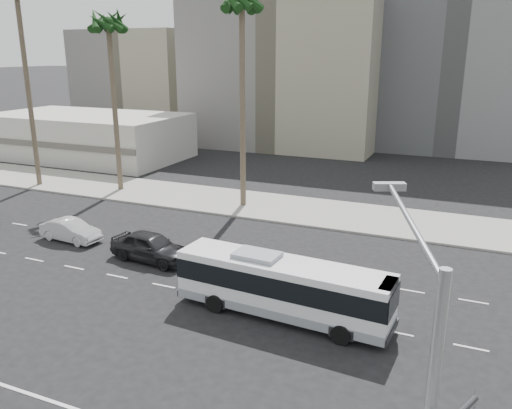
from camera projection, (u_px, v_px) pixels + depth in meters
The scene contains 11 objects.
ground at pixel (214, 296), 25.91m from camera, with size 700.00×700.00×0.00m, color black.
sidewalk_north at pixel (308, 211), 39.54m from camera, with size 120.00×7.00×0.15m, color gray.
commercial_low at pixel (88, 136), 59.44m from camera, with size 22.00×12.16×5.00m.
midrise_beige_west at pixel (291, 74), 67.54m from camera, with size 24.00×18.00×18.00m, color gray.
midrise_gray_center at pixel (460, 42), 65.00m from camera, with size 20.00×20.00×26.00m, color #57585A.
midrise_beige_far at pixel (148, 80), 82.20m from camera, with size 18.00×16.00×15.00m, color gray.
city_bus at pixel (282, 286), 23.56m from camera, with size 10.25×2.95×2.91m.
car_a at pixel (151, 247), 30.14m from camera, with size 5.04×2.03×1.72m, color black.
car_b at pixel (71, 230), 33.36m from camera, with size 4.24×1.48×1.40m, color silver.
palm_near at pixel (242, 7), 36.77m from camera, with size 4.88×4.88×16.43m.
palm_mid at pixel (108, 27), 41.82m from camera, with size 4.93×4.93×15.24m.
Camera 1 is at (11.20, -20.79, 11.79)m, focal length 36.16 mm.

